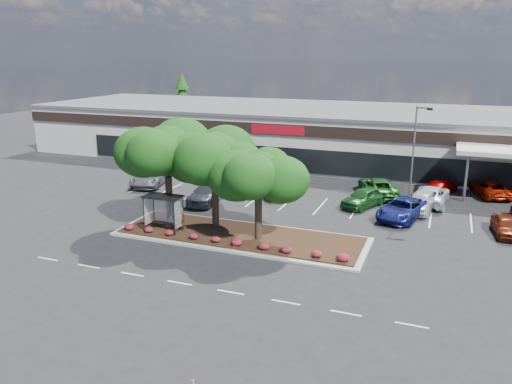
% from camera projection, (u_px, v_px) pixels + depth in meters
% --- Properties ---
extents(ground, '(160.00, 160.00, 0.00)m').
position_uv_depth(ground, '(245.00, 263.00, 31.34)').
color(ground, black).
rests_on(ground, ground).
extents(retail_store, '(80.40, 25.20, 6.25)m').
position_uv_depth(retail_store, '(351.00, 134.00, 60.93)').
color(retail_store, beige).
rests_on(retail_store, ground).
extents(landscape_island, '(18.00, 6.00, 0.26)m').
position_uv_depth(landscape_island, '(240.00, 236.00, 35.59)').
color(landscape_island, '#A5A5A0').
rests_on(landscape_island, ground).
extents(lane_markings, '(33.12, 20.06, 0.01)m').
position_uv_depth(lane_markings, '(292.00, 214.00, 40.75)').
color(lane_markings, silver).
rests_on(lane_markings, ground).
extents(shrub_row, '(17.00, 0.80, 0.50)m').
position_uv_depth(shrub_row, '(228.00, 241.00, 33.60)').
color(shrub_row, maroon).
rests_on(shrub_row, landscape_island).
extents(bus_shelter, '(2.75, 1.55, 2.59)m').
position_uv_depth(bus_shelter, '(164.00, 203.00, 35.98)').
color(bus_shelter, black).
rests_on(bus_shelter, landscape_island).
extents(island_tree_west, '(7.20, 7.20, 7.89)m').
position_uv_depth(island_tree_west, '(168.00, 172.00, 37.04)').
color(island_tree_west, '#183C0E').
rests_on(island_tree_west, landscape_island).
extents(island_tree_mid, '(6.60, 6.60, 7.32)m').
position_uv_depth(island_tree_mid, '(215.00, 178.00, 36.52)').
color(island_tree_mid, '#183C0E').
rests_on(island_tree_mid, landscape_island).
extents(island_tree_east, '(5.80, 5.80, 6.50)m').
position_uv_depth(island_tree_east, '(258.00, 193.00, 33.89)').
color(island_tree_east, '#183C0E').
rests_on(island_tree_east, landscape_island).
extents(conifer_north_west, '(4.40, 4.40, 10.00)m').
position_uv_depth(conifer_north_west, '(183.00, 102.00, 81.77)').
color(conifer_north_west, '#183C0E').
rests_on(conifer_north_west, ground).
extents(person_waiting, '(0.79, 0.61, 1.94)m').
position_uv_depth(person_waiting, '(179.00, 217.00, 36.12)').
color(person_waiting, '#594C47').
rests_on(person_waiting, landscape_island).
extents(light_pole, '(1.39, 0.84, 8.77)m').
position_uv_depth(light_pole, '(413.00, 167.00, 40.04)').
color(light_pole, '#A5A5A0').
rests_on(light_pole, ground).
extents(car_0, '(4.22, 6.64, 1.71)m').
position_uv_depth(car_0, '(151.00, 176.00, 49.75)').
color(car_0, '#5C5D63').
rests_on(car_0, ground).
extents(car_1, '(3.99, 5.76, 1.55)m').
position_uv_depth(car_1, '(239.00, 182.00, 47.99)').
color(car_1, navy).
rests_on(car_1, ground).
extents(car_2, '(2.66, 5.69, 1.61)m').
position_uv_depth(car_2, '(207.00, 193.00, 44.05)').
color(car_2, slate).
rests_on(car_2, ground).
extents(car_3, '(3.74, 5.35, 1.67)m').
position_uv_depth(car_3, '(276.00, 187.00, 45.96)').
color(car_3, silver).
rests_on(car_3, ground).
extents(car_4, '(3.78, 5.21, 1.65)m').
position_uv_depth(car_4, '(364.00, 197.00, 42.60)').
color(car_4, '#1C531F').
rests_on(car_4, ground).
extents(car_5, '(4.13, 6.32, 1.62)m').
position_uv_depth(car_5, '(402.00, 209.00, 39.49)').
color(car_5, navy).
rests_on(car_5, ground).
extents(car_6, '(2.87, 5.24, 1.69)m').
position_uv_depth(car_6, '(421.00, 201.00, 41.37)').
color(car_6, silver).
rests_on(car_6, ground).
extents(car_7, '(2.09, 4.28, 1.40)m').
position_uv_depth(car_7, '(506.00, 226.00, 35.96)').
color(car_7, '#621D0A').
rests_on(car_7, ground).
extents(car_9, '(2.79, 5.21, 1.44)m').
position_uv_depth(car_9, '(227.00, 174.00, 51.23)').
color(car_9, '#144B26').
rests_on(car_9, ground).
extents(car_10, '(3.32, 5.43, 1.69)m').
position_uv_depth(car_10, '(235.00, 176.00, 49.80)').
color(car_10, maroon).
rests_on(car_10, ground).
extents(car_11, '(3.95, 6.02, 1.54)m').
position_uv_depth(car_11, '(259.00, 175.00, 50.77)').
color(car_11, '#15481E').
rests_on(car_11, ground).
extents(car_12, '(2.03, 4.78, 1.38)m').
position_uv_depth(car_12, '(293.00, 178.00, 50.02)').
color(car_12, brown).
rests_on(car_12, ground).
extents(car_13, '(4.76, 6.71, 1.70)m').
position_uv_depth(car_13, '(378.00, 187.00, 45.89)').
color(car_13, '#164F15').
rests_on(car_13, ground).
extents(car_14, '(3.36, 5.31, 1.43)m').
position_uv_depth(car_14, '(441.00, 187.00, 46.52)').
color(car_14, '#960101').
rests_on(car_14, ground).
extents(car_15, '(3.21, 6.02, 1.61)m').
position_uv_depth(car_15, '(431.00, 195.00, 43.38)').
color(car_15, silver).
rests_on(car_15, ground).
extents(car_16, '(3.93, 5.87, 1.50)m').
position_uv_depth(car_16, '(490.00, 188.00, 45.88)').
color(car_16, '#9E1A06').
rests_on(car_16, ground).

